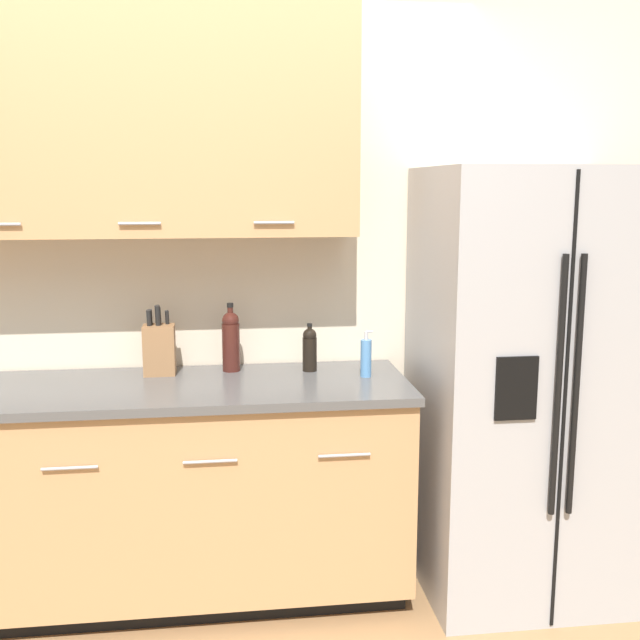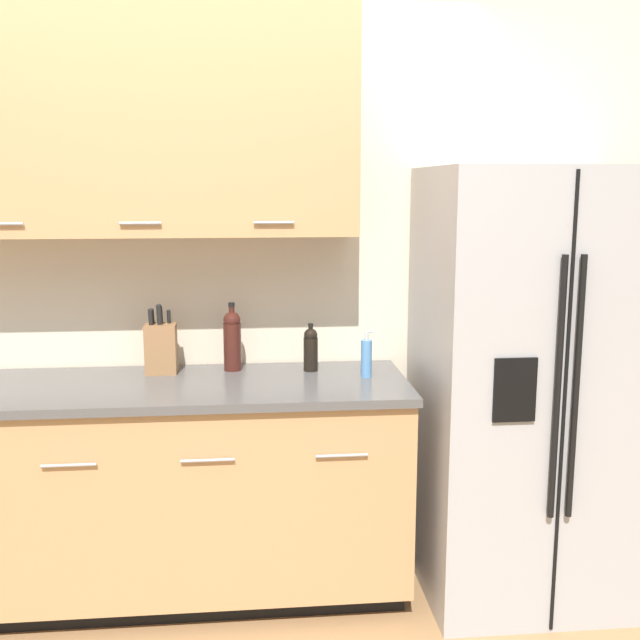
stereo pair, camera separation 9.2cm
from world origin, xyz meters
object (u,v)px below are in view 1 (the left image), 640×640
(refrigerator, at_px, (524,384))
(soap_dispenser, at_px, (366,357))
(knife_block, at_px, (159,348))
(wine_bottle, at_px, (231,340))
(oil_bottle, at_px, (310,349))

(refrigerator, bearing_deg, soap_dispenser, 172.78)
(refrigerator, distance_m, knife_block, 1.55)
(wine_bottle, relative_size, oil_bottle, 1.43)
(wine_bottle, height_order, soap_dispenser, wine_bottle)
(oil_bottle, bearing_deg, soap_dispenser, -30.30)
(refrigerator, height_order, wine_bottle, refrigerator)
(wine_bottle, distance_m, oil_bottle, 0.34)
(soap_dispenser, xyz_separation_m, oil_bottle, (-0.22, 0.13, 0.02))
(knife_block, bearing_deg, oil_bottle, -1.81)
(knife_block, distance_m, oil_bottle, 0.64)
(refrigerator, relative_size, soap_dispenser, 9.15)
(soap_dispenser, height_order, oil_bottle, oil_bottle)
(wine_bottle, height_order, oil_bottle, wine_bottle)
(soap_dispenser, bearing_deg, refrigerator, -7.22)
(refrigerator, xyz_separation_m, knife_block, (-1.53, 0.23, 0.15))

